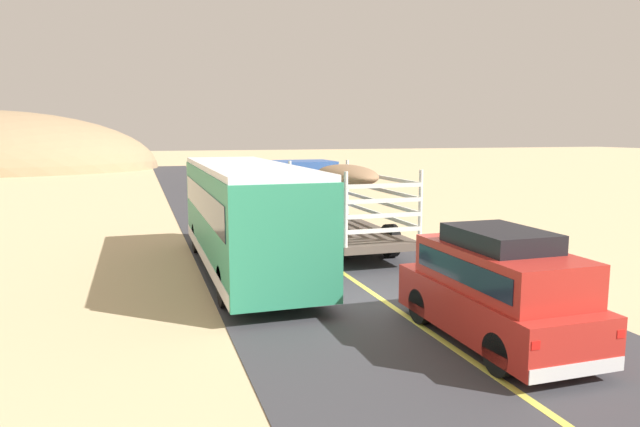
{
  "coord_description": "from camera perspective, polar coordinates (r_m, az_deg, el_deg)",
  "views": [
    {
      "loc": [
        -5.65,
        -12.33,
        4.14
      ],
      "look_at": [
        0.0,
        5.33,
        1.49
      ],
      "focal_mm": 32.02,
      "sensor_mm": 36.0,
      "label": 1
    }
  ],
  "objects": [
    {
      "name": "livestock_truck",
      "position": [
        22.74,
        -0.18,
        2.19
      ],
      "size": [
        2.53,
        9.7,
        3.02
      ],
      "color": "#3359A5",
      "rests_on": "road_surface"
    },
    {
      "name": "ground_plane",
      "position": [
        14.18,
        6.65,
        -8.91
      ],
      "size": [
        240.0,
        240.0,
        0.0
      ],
      "primitive_type": "plane",
      "color": "#CCB284"
    },
    {
      "name": "car_far",
      "position": [
        43.39,
        -7.39,
        4.03
      ],
      "size": [
        1.9,
        4.62,
        1.93
      ],
      "color": "#B2261E",
      "rests_on": "road_surface"
    },
    {
      "name": "bus",
      "position": [
        16.91,
        -7.47,
        -0.09
      ],
      "size": [
        2.54,
        10.0,
        3.21
      ],
      "color": "#2D8C66",
      "rests_on": "road_surface"
    },
    {
      "name": "suv_near",
      "position": [
        11.71,
        17.26,
        -7.05
      ],
      "size": [
        1.9,
        4.62,
        2.29
      ],
      "color": "#B2261E",
      "rests_on": "road_surface"
    },
    {
      "name": "road_surface",
      "position": [
        14.18,
        6.65,
        -8.87
      ],
      "size": [
        8.0,
        120.0,
        0.02
      ],
      "primitive_type": "cube",
      "color": "#38383D",
      "rests_on": "ground"
    },
    {
      "name": "road_centre_line",
      "position": [
        14.17,
        6.65,
        -8.83
      ],
      "size": [
        0.16,
        117.6,
        0.0
      ],
      "primitive_type": "cube",
      "color": "#D8CC4C",
      "rests_on": "road_surface"
    }
  ]
}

